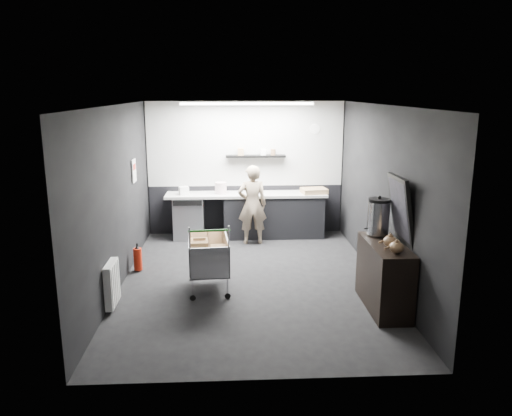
{
  "coord_description": "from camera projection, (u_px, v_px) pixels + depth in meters",
  "views": [
    {
      "loc": [
        -0.32,
        -7.34,
        2.91
      ],
      "look_at": [
        0.09,
        0.4,
        1.08
      ],
      "focal_mm": 35.0,
      "sensor_mm": 36.0,
      "label": 1
    }
  ],
  "objects": [
    {
      "name": "wall_front",
      "position": [
        264.0,
        255.0,
        4.83
      ],
      "size": [
        5.5,
        0.0,
        5.5
      ],
      "primitive_type": "plane",
      "rotation": [
        -1.57,
        0.0,
        0.0
      ],
      "color": "black",
      "rests_on": "floor"
    },
    {
      "name": "fire_extinguisher",
      "position": [
        138.0,
        258.0,
        8.18
      ],
      "size": [
        0.14,
        0.14,
        0.45
      ],
      "color": "red",
      "rests_on": "floor"
    },
    {
      "name": "poster_red_band",
      "position": [
        134.0,
        167.0,
        8.6
      ],
      "size": [
        0.02,
        0.22,
        0.1
      ],
      "primitive_type": "cube",
      "color": "red",
      "rests_on": "poster"
    },
    {
      "name": "radiator",
      "position": [
        112.0,
        284.0,
        6.76
      ],
      "size": [
        0.1,
        0.5,
        0.6
      ],
      "primitive_type": "cube",
      "color": "white",
      "rests_on": "wall_left"
    },
    {
      "name": "floor",
      "position": [
        252.0,
        281.0,
        7.82
      ],
      "size": [
        5.5,
        5.5,
        0.0
      ],
      "primitive_type": "plane",
      "color": "black",
      "rests_on": "ground"
    },
    {
      "name": "floating_shelf",
      "position": [
        256.0,
        156.0,
        10.0
      ],
      "size": [
        1.2,
        0.22,
        0.04
      ],
      "primitive_type": "cube",
      "color": "black",
      "rests_on": "wall_back"
    },
    {
      "name": "wall_right",
      "position": [
        382.0,
        195.0,
        7.61
      ],
      "size": [
        0.0,
        5.5,
        5.5
      ],
      "primitive_type": "plane",
      "rotation": [
        1.57,
        0.0,
        -1.57
      ],
      "color": "black",
      "rests_on": "floor"
    },
    {
      "name": "poster",
      "position": [
        134.0,
        171.0,
        8.62
      ],
      "size": [
        0.02,
        0.3,
        0.4
      ],
      "primitive_type": "cube",
      "color": "white",
      "rests_on": "wall_left"
    },
    {
      "name": "shopping_cart",
      "position": [
        208.0,
        257.0,
        7.39
      ],
      "size": [
        0.65,
        1.0,
        1.06
      ],
      "color": "silver",
      "rests_on": "floor"
    },
    {
      "name": "cardboard_box",
      "position": [
        314.0,
        191.0,
        9.97
      ],
      "size": [
        0.54,
        0.44,
        0.1
      ],
      "primitive_type": "cube",
      "rotation": [
        0.0,
        0.0,
        0.14
      ],
      "color": "tan",
      "rests_on": "prep_counter"
    },
    {
      "name": "dado_panel",
      "position": [
        246.0,
        209.0,
        10.35
      ],
      "size": [
        3.95,
        0.02,
        1.0
      ],
      "primitive_type": "cube",
      "color": "black",
      "rests_on": "wall_back"
    },
    {
      "name": "white_container",
      "position": [
        184.0,
        191.0,
        9.83
      ],
      "size": [
        0.21,
        0.19,
        0.16
      ],
      "primitive_type": "cube",
      "rotation": [
        0.0,
        0.0,
        0.34
      ],
      "color": "white",
      "rests_on": "prep_counter"
    },
    {
      "name": "sideboard",
      "position": [
        385.0,
        267.0,
        6.75
      ],
      "size": [
        0.52,
        1.22,
        1.83
      ],
      "color": "black",
      "rests_on": "floor"
    },
    {
      "name": "kitchen_wall_panel",
      "position": [
        246.0,
        144.0,
        10.04
      ],
      "size": [
        3.95,
        0.02,
        1.7
      ],
      "primitive_type": "cube",
      "color": "beige",
      "rests_on": "wall_back"
    },
    {
      "name": "wall_clock",
      "position": [
        315.0,
        129.0,
        10.03
      ],
      "size": [
        0.2,
        0.03,
        0.2
      ],
      "primitive_type": "cylinder",
      "rotation": [
        1.57,
        0.0,
        0.0
      ],
      "color": "white",
      "rests_on": "wall_back"
    },
    {
      "name": "prep_counter",
      "position": [
        253.0,
        215.0,
        10.07
      ],
      "size": [
        3.2,
        0.61,
        0.9
      ],
      "color": "black",
      "rests_on": "floor"
    },
    {
      "name": "pink_tub",
      "position": [
        221.0,
        188.0,
        9.91
      ],
      "size": [
        0.23,
        0.23,
        0.23
      ],
      "primitive_type": "cylinder",
      "color": "silver",
      "rests_on": "prep_counter"
    },
    {
      "name": "ceiling_strip",
      "position": [
        247.0,
        104.0,
        9.0
      ],
      "size": [
        2.4,
        0.2,
        0.04
      ],
      "primitive_type": "cube",
      "color": "white",
      "rests_on": "ceiling"
    },
    {
      "name": "wall_back",
      "position": [
        246.0,
        169.0,
        10.18
      ],
      "size": [
        5.5,
        0.0,
        5.5
      ],
      "primitive_type": "plane",
      "rotation": [
        1.57,
        0.0,
        0.0
      ],
      "color": "black",
      "rests_on": "floor"
    },
    {
      "name": "person",
      "position": [
        252.0,
        205.0,
        9.56
      ],
      "size": [
        0.58,
        0.4,
        1.54
      ],
      "primitive_type": "imported",
      "rotation": [
        0.0,
        0.0,
        3.2
      ],
      "color": "beige",
      "rests_on": "floor"
    },
    {
      "name": "wall_left",
      "position": [
        117.0,
        198.0,
        7.4
      ],
      "size": [
        0.0,
        5.5,
        5.5
      ],
      "primitive_type": "plane",
      "rotation": [
        1.57,
        0.0,
        1.57
      ],
      "color": "black",
      "rests_on": "floor"
    },
    {
      "name": "ceiling",
      "position": [
        251.0,
        105.0,
        7.19
      ],
      "size": [
        5.5,
        5.5,
        0.0
      ],
      "primitive_type": "plane",
      "rotation": [
        3.14,
        0.0,
        0.0
      ],
      "color": "silver",
      "rests_on": "wall_back"
    }
  ]
}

